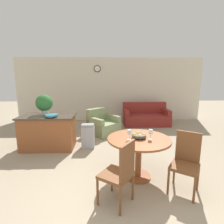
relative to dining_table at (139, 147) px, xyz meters
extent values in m
plane|color=gray|center=(-0.41, -0.85, -0.60)|extent=(24.00, 24.00, 0.00)
cube|color=beige|center=(-0.41, 4.64, 0.75)|extent=(8.00, 0.06, 2.70)
cylinder|color=black|center=(-0.95, 4.60, 1.63)|extent=(0.29, 0.02, 0.29)
cylinder|color=white|center=(-0.95, 4.58, 1.63)|extent=(0.23, 0.01, 0.23)
cylinder|color=brown|center=(0.00, 0.00, -0.58)|extent=(0.48, 0.48, 0.04)
cylinder|color=brown|center=(0.00, 0.00, -0.21)|extent=(0.12, 0.12, 0.70)
cylinder|color=brown|center=(0.00, 0.00, 0.16)|extent=(1.15, 1.15, 0.03)
cylinder|color=brown|center=(-0.73, -0.71, -0.39)|extent=(0.04, 0.04, 0.42)
cylinder|color=brown|center=(-0.51, -0.39, -0.39)|extent=(0.04, 0.04, 0.42)
cylinder|color=brown|center=(-0.41, -0.93, -0.39)|extent=(0.04, 0.04, 0.42)
cylinder|color=brown|center=(-0.19, -0.61, -0.39)|extent=(0.04, 0.04, 0.42)
cube|color=brown|center=(-0.46, -0.66, -0.15)|extent=(0.58, 0.58, 0.05)
cube|color=brown|center=(-0.30, -0.77, 0.13)|extent=(0.25, 0.34, 0.52)
cylinder|color=brown|center=(0.71, -0.73, -0.39)|extent=(0.04, 0.04, 0.42)
cylinder|color=brown|center=(0.39, -0.51, -0.39)|extent=(0.04, 0.04, 0.42)
cylinder|color=brown|center=(0.93, -0.41, -0.39)|extent=(0.04, 0.04, 0.42)
cylinder|color=brown|center=(0.61, -0.19, -0.39)|extent=(0.04, 0.04, 0.42)
cube|color=brown|center=(0.66, -0.46, -0.15)|extent=(0.58, 0.58, 0.05)
cube|color=brown|center=(0.77, -0.30, 0.13)|extent=(0.34, 0.25, 0.52)
cylinder|color=#4C4742|center=(0.00, 0.00, 0.19)|extent=(0.10, 0.10, 0.03)
cylinder|color=#4C4742|center=(0.00, 0.00, 0.23)|extent=(0.26, 0.26, 0.04)
sphere|color=gold|center=(0.09, 0.01, 0.24)|extent=(0.08, 0.08, 0.08)
sphere|color=gold|center=(0.00, 0.09, 0.24)|extent=(0.08, 0.08, 0.08)
sphere|color=gold|center=(-0.09, 0.00, 0.24)|extent=(0.08, 0.08, 0.08)
sphere|color=gold|center=(0.00, -0.09, 0.24)|extent=(0.08, 0.08, 0.08)
cylinder|color=silver|center=(-0.19, -0.08, 0.18)|extent=(0.06, 0.06, 0.01)
cylinder|color=silver|center=(-0.19, -0.08, 0.23)|extent=(0.01, 0.01, 0.10)
cylinder|color=silver|center=(-0.19, -0.08, 0.32)|extent=(0.07, 0.07, 0.08)
cylinder|color=silver|center=(0.19, -0.08, 0.18)|extent=(0.06, 0.06, 0.01)
cylinder|color=silver|center=(0.19, -0.08, 0.23)|extent=(0.01, 0.01, 0.10)
cylinder|color=silver|center=(0.19, -0.08, 0.32)|extent=(0.07, 0.07, 0.08)
cube|color=brown|center=(-2.13, 1.51, -0.18)|extent=(1.33, 0.73, 0.85)
cube|color=#42382D|center=(-2.13, 1.51, 0.27)|extent=(1.39, 0.79, 0.04)
cylinder|color=teal|center=(-1.95, 1.30, 0.30)|extent=(0.11, 0.11, 0.02)
cylinder|color=teal|center=(-1.95, 1.30, 0.34)|extent=(0.31, 0.31, 0.04)
cylinder|color=beige|center=(-2.23, 1.64, 0.36)|extent=(0.19, 0.19, 0.15)
sphere|color=#2D6B33|center=(-2.23, 1.64, 0.60)|extent=(0.44, 0.44, 0.44)
cube|color=#9E9EA3|center=(-1.08, 1.49, -0.32)|extent=(0.34, 0.25, 0.57)
cube|color=gray|center=(-1.08, 1.49, 0.01)|extent=(0.32, 0.24, 0.08)
cube|color=maroon|center=(1.01, 3.74, -0.39)|extent=(1.79, 0.93, 0.42)
cube|color=maroon|center=(1.00, 4.09, 0.04)|extent=(1.78, 0.23, 0.45)
cube|color=maroon|center=(0.20, 3.73, -0.29)|extent=(0.17, 0.83, 0.62)
cube|color=maroon|center=(1.82, 3.76, -0.29)|extent=(0.17, 0.83, 0.62)
cube|color=gray|center=(-0.67, 2.67, -0.40)|extent=(1.20, 1.20, 0.40)
cube|color=gray|center=(-0.89, 2.91, 0.01)|extent=(0.77, 0.72, 0.43)
cube|color=gray|center=(-0.94, 2.42, -0.30)|extent=(0.61, 0.66, 0.60)
cube|color=gray|center=(-0.40, 2.92, -0.30)|extent=(0.61, 0.66, 0.60)
camera|label=1|loc=(-0.60, -3.00, 1.25)|focal=28.00mm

